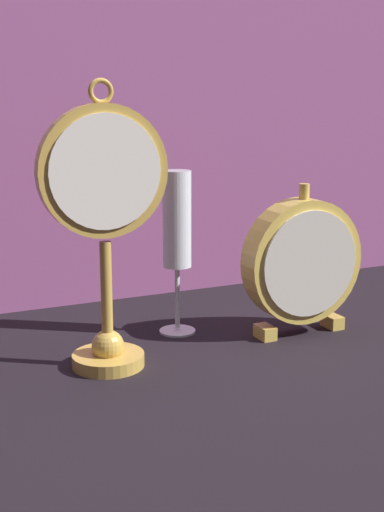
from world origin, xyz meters
TOP-DOWN VIEW (x-y plane):
  - ground_plane at (0.00, 0.00)m, footprint 4.00×4.00m
  - fabric_backdrop_drape at (0.00, 0.33)m, footprint 1.51×0.01m
  - pocket_watch_on_stand at (-0.13, 0.05)m, footprint 0.16×0.09m
  - mantel_clock_silver at (0.15, 0.05)m, footprint 0.17×0.04m
  - champagne_flute at (-0.00, 0.13)m, footprint 0.05×0.05m

SIDE VIEW (x-z plane):
  - ground_plane at x=0.00m, z-range 0.00..0.00m
  - mantel_clock_silver at x=0.15m, z-range 0.00..0.21m
  - champagne_flute at x=0.00m, z-range 0.03..0.26m
  - pocket_watch_on_stand at x=-0.13m, z-range 0.00..0.35m
  - fabric_backdrop_drape at x=0.00m, z-range 0.00..0.62m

